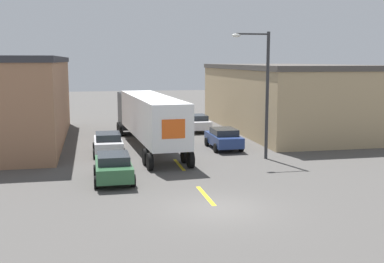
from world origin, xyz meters
name	(u,v)px	position (x,y,z in m)	size (l,w,h in m)	color
ground_plane	(217,209)	(0.00, 0.00, 0.00)	(160.00, 160.00, 0.00)	#4C4947
road_centerline	(179,165)	(0.00, 8.74, 0.00)	(0.20, 16.71, 0.01)	yellow
warehouse_left	(8,100)	(-11.10, 19.35, 3.22)	(8.22, 20.09, 6.42)	#9E7051
warehouse_right	(284,97)	(11.87, 21.53, 2.90)	(9.74, 20.90, 5.80)	tan
semi_truck	(147,115)	(-1.15, 15.00, 2.30)	(3.61, 16.37, 3.76)	black
parked_car_left_far	(108,143)	(-4.00, 12.84, 0.77)	(2.00, 4.14, 1.45)	silver
parked_car_right_mid	(224,138)	(4.00, 13.26, 0.77)	(2.00, 4.14, 1.45)	navy
parked_car_left_near	(113,167)	(-4.00, 5.54, 0.77)	(2.00, 4.14, 1.45)	#2D5B38
parked_car_right_far	(197,122)	(4.00, 22.01, 0.77)	(2.00, 4.14, 1.45)	silver
street_lamp	(263,86)	(5.42, 9.42, 4.58)	(2.44, 0.32, 7.89)	#2D2D30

